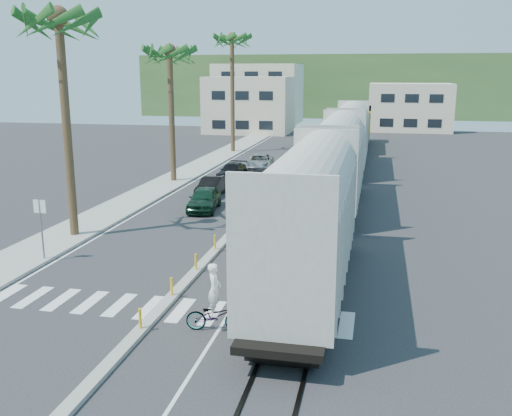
{
  "coord_description": "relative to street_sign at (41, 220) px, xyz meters",
  "views": [
    {
      "loc": [
        7.42,
        -20.38,
        8.42
      ],
      "look_at": [
        1.77,
        6.21,
        2.0
      ],
      "focal_mm": 40.0,
      "sensor_mm": 36.0,
      "label": 1
    }
  ],
  "objects": [
    {
      "name": "median",
      "position": [
        7.3,
        17.96,
        -1.88
      ],
      "size": [
        0.45,
        60.0,
        0.85
      ],
      "color": "gray",
      "rests_on": "ground"
    },
    {
      "name": "cyclist",
      "position": [
        9.7,
        -5.31,
        -1.22
      ],
      "size": [
        1.34,
        2.21,
        2.36
      ],
      "rotation": [
        0.0,
        0.0,
        1.74
      ],
      "color": "#9EA0A5",
      "rests_on": "ground"
    },
    {
      "name": "ground",
      "position": [
        7.3,
        -2.0,
        -1.97
      ],
      "size": [
        140.0,
        140.0,
        0.0
      ],
      "primitive_type": "plane",
      "color": "#28282B",
      "rests_on": "ground"
    },
    {
      "name": "buildings",
      "position": [
        0.89,
        69.66,
        2.39
      ],
      "size": [
        38.0,
        27.0,
        10.0
      ],
      "color": "beige",
      "rests_on": "ground"
    },
    {
      "name": "street_sign",
      "position": [
        0.0,
        0.0,
        0.0
      ],
      "size": [
        0.6,
        0.08,
        3.0
      ],
      "color": "slate",
      "rests_on": "ground"
    },
    {
      "name": "freight_train",
      "position": [
        12.3,
        19.38,
        0.93
      ],
      "size": [
        3.0,
        60.94,
        5.85
      ],
      "color": "#A7A599",
      "rests_on": "ground"
    },
    {
      "name": "palm_trees",
      "position": [
        -0.8,
        20.7,
        8.84
      ],
      "size": [
        3.5,
        37.2,
        13.75
      ],
      "color": "brown",
      "rests_on": "ground"
    },
    {
      "name": "sidewalk",
      "position": [
        -1.2,
        23.0,
        -1.9
      ],
      "size": [
        3.0,
        90.0,
        0.15
      ],
      "primitive_type": "cube",
      "color": "gray",
      "rests_on": "ground"
    },
    {
      "name": "car_lead",
      "position": [
        4.22,
        11.26,
        -1.25
      ],
      "size": [
        2.57,
        4.6,
        1.45
      ],
      "primitive_type": "imported",
      "rotation": [
        0.0,
        0.0,
        0.1
      ],
      "color": "black",
      "rests_on": "ground"
    },
    {
      "name": "hillside",
      "position": [
        7.3,
        98.0,
        4.03
      ],
      "size": [
        80.0,
        20.0,
        12.0
      ],
      "primitive_type": "cube",
      "color": "#385628",
      "rests_on": "ground"
    },
    {
      "name": "car_third",
      "position": [
        3.26,
        22.17,
        -1.33
      ],
      "size": [
        1.99,
        4.48,
        1.28
      ],
      "primitive_type": "imported",
      "rotation": [
        0.0,
        0.0,
        -0.02
      ],
      "color": "black",
      "rests_on": "ground"
    },
    {
      "name": "crosswalk",
      "position": [
        7.3,
        -4.0,
        -1.97
      ],
      "size": [
        14.0,
        2.2,
        0.01
      ],
      "primitive_type": "cube",
      "color": "silver",
      "rests_on": "ground"
    },
    {
      "name": "car_second",
      "position": [
        3.46,
        15.52,
        -1.31
      ],
      "size": [
        1.48,
        4.05,
        1.32
      ],
      "primitive_type": "imported",
      "rotation": [
        0.0,
        0.0,
        -0.01
      ],
      "color": "black",
      "rests_on": "ground"
    },
    {
      "name": "lane_markings",
      "position": [
        5.15,
        23.0,
        -1.97
      ],
      "size": [
        9.42,
        90.0,
        0.01
      ],
      "color": "silver",
      "rests_on": "ground"
    },
    {
      "name": "rails",
      "position": [
        12.3,
        26.0,
        -1.94
      ],
      "size": [
        1.56,
        100.0,
        0.06
      ],
      "color": "black",
      "rests_on": "ground"
    },
    {
      "name": "car_rear",
      "position": [
        4.49,
        27.33,
        -1.29
      ],
      "size": [
        3.27,
        5.36,
        1.36
      ],
      "primitive_type": "imported",
      "rotation": [
        0.0,
        0.0,
        0.1
      ],
      "color": "#9C9FA1",
      "rests_on": "ground"
    }
  ]
}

